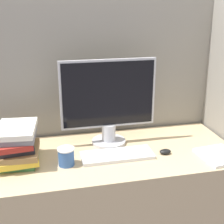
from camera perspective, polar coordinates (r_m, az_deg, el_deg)
cubicle_panel_rear at (r=2.17m, az=-1.98°, el=-1.94°), size 1.88×0.04×1.64m
desk at (r=2.08m, az=0.13°, el=-16.95°), size 1.48×0.65×0.77m
monitor at (r=1.90m, az=-0.64°, el=1.41°), size 0.59×0.21×0.53m
keyboard at (r=1.82m, az=0.96°, el=-7.91°), size 0.42×0.16×0.02m
mouse at (r=1.88m, az=9.71°, el=-7.15°), size 0.07×0.05×0.03m
coffee_cup at (r=1.74m, az=-8.38°, el=-8.07°), size 0.09×0.09×0.10m
book_stack at (r=1.80m, az=-17.04°, el=-5.89°), size 0.25×0.29×0.22m
paper_pile at (r=1.92m, az=18.97°, el=-7.54°), size 0.23×0.25×0.02m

